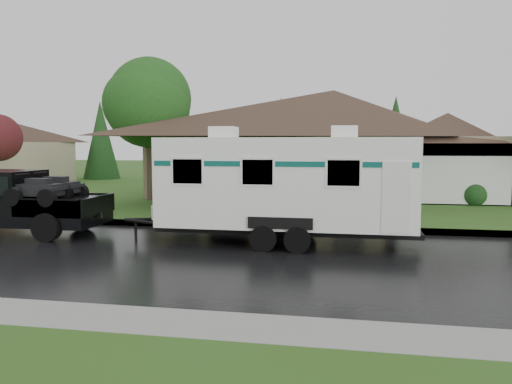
% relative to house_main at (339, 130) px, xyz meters
% --- Properties ---
extents(ground, '(140.00, 140.00, 0.00)m').
position_rel_house_main_xyz_m(ground, '(-2.29, -13.84, -3.59)').
color(ground, '#33581B').
rests_on(ground, ground).
extents(road, '(140.00, 8.00, 0.01)m').
position_rel_house_main_xyz_m(road, '(-2.29, -15.84, -3.59)').
color(road, black).
rests_on(road, ground).
extents(curb, '(140.00, 0.50, 0.15)m').
position_rel_house_main_xyz_m(curb, '(-2.29, -11.59, -3.52)').
color(curb, gray).
rests_on(curb, ground).
extents(lawn, '(140.00, 26.00, 0.15)m').
position_rel_house_main_xyz_m(lawn, '(-2.29, 1.16, -3.52)').
color(lawn, '#33581B').
rests_on(lawn, ground).
extents(house_main, '(19.44, 10.80, 6.90)m').
position_rel_house_main_xyz_m(house_main, '(0.00, 0.00, 0.00)').
color(house_main, '#978A66').
rests_on(house_main, lawn).
extents(tree_left_green, '(3.99, 3.99, 6.60)m').
position_rel_house_main_xyz_m(tree_left_green, '(-8.68, -5.29, 1.14)').
color(tree_left_green, '#382B1E').
rests_on(tree_left_green, lawn).
extents(shrub_row, '(13.60, 1.00, 1.00)m').
position_rel_house_main_xyz_m(shrub_row, '(-0.29, -4.54, -2.94)').
color(shrub_row, '#143814').
rests_on(shrub_row, lawn).
extents(pickup_truck, '(5.96, 2.26, 1.99)m').
position_rel_house_main_xyz_m(pickup_truck, '(-9.96, -13.89, -2.53)').
color(pickup_truck, black).
rests_on(pickup_truck, ground).
extents(travel_trailer, '(7.35, 2.58, 3.30)m').
position_rel_house_main_xyz_m(travel_trailer, '(-1.16, -13.89, -1.84)').
color(travel_trailer, white).
rests_on(travel_trailer, ground).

